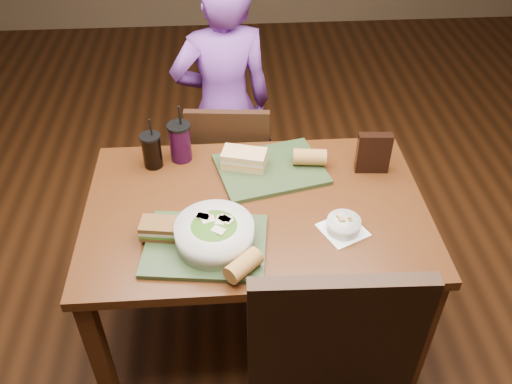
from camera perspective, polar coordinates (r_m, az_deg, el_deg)
ground at (r=2.62m, az=-0.00°, el=-13.83°), size 6.00×6.00×0.00m
dining_table at (r=2.13m, az=-0.00°, el=-3.31°), size 1.30×0.85×0.75m
chair_far at (r=2.68m, az=-2.89°, el=2.42°), size 0.41×0.41×0.87m
diner at (r=2.76m, az=-3.41°, el=8.84°), size 0.56×0.42×1.38m
tray_near at (r=1.91m, az=-5.34°, el=-5.61°), size 0.46×0.37×0.02m
tray_far at (r=2.23m, az=1.55°, el=2.42°), size 0.48×0.41×0.02m
salad_bowl at (r=1.87m, az=-4.39°, el=-4.29°), size 0.27×0.27×0.09m
soup_bowl at (r=1.97m, az=9.20°, el=-3.43°), size 0.20×0.20×0.06m
sandwich_near at (r=1.94m, az=-10.18°, el=-3.80°), size 0.14×0.10×0.06m
sandwich_far at (r=2.21m, az=-1.26°, el=3.50°), size 0.20×0.14×0.07m
baguette_near at (r=1.78m, az=-1.34°, el=-7.73°), size 0.14×0.14×0.06m
baguette_far at (r=2.23m, az=5.66°, el=3.68°), size 0.14×0.08×0.07m
cup_cola at (r=2.26m, az=-10.90°, el=4.32°), size 0.08×0.08×0.23m
cup_berry at (r=2.28m, az=-8.00°, el=5.25°), size 0.10×0.10×0.26m
chip_bag at (r=2.24m, az=12.25°, el=4.03°), size 0.14×0.05×0.18m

